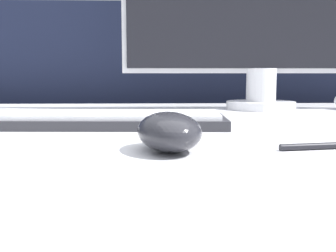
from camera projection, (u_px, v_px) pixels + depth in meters
The scene contains 5 objects.
partition_panel at pixel (181, 158), 1.36m from camera, with size 5.00×0.03×1.05m.
computer_mouse_near at pixel (169, 132), 0.44m from camera, with size 0.09×0.12×0.04m.
keyboard at pixel (105, 119), 0.66m from camera, with size 0.41×0.15×0.02m.
monitor at pixel (263, 6), 0.97m from camera, with size 0.70×0.17×0.47m.
pen at pixel (336, 146), 0.46m from camera, with size 0.14×0.03×0.01m.
Camera 1 is at (-0.09, -0.66, 0.81)m, focal length 42.00 mm.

